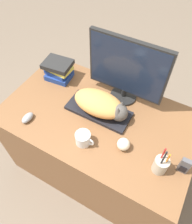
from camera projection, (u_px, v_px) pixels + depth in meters
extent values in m
plane|color=#6B5B4C|center=(75.00, 201.00, 1.81)|extent=(12.00, 12.00, 0.00)
cube|color=brown|center=(98.00, 144.00, 1.73)|extent=(1.29, 0.76, 0.72)
cube|color=black|center=(99.00, 111.00, 1.46)|extent=(0.43, 0.18, 0.02)
ellipsoid|color=#D18C47|center=(99.00, 103.00, 1.40)|extent=(0.34, 0.20, 0.13)
sphere|color=#4C4742|center=(119.00, 113.00, 1.36)|extent=(0.11, 0.11, 0.11)
cone|color=#4C4742|center=(118.00, 110.00, 1.30)|extent=(0.04, 0.04, 0.04)
cone|color=#4C4742|center=(122.00, 104.00, 1.33)|extent=(0.04, 0.04, 0.04)
cylinder|color=black|center=(123.00, 96.00, 1.55)|extent=(0.19, 0.19, 0.02)
cylinder|color=black|center=(124.00, 92.00, 1.52)|extent=(0.04, 0.04, 0.06)
cube|color=black|center=(127.00, 68.00, 1.35)|extent=(0.52, 0.03, 0.40)
cube|color=#192338|center=(127.00, 68.00, 1.34)|extent=(0.49, 0.01, 0.38)
ellipsoid|color=gray|center=(28.00, 118.00, 1.41)|extent=(0.05, 0.09, 0.04)
cylinder|color=silver|center=(83.00, 138.00, 1.29)|extent=(0.09, 0.09, 0.08)
torus|color=silver|center=(90.00, 142.00, 1.28)|extent=(0.06, 0.01, 0.06)
cylinder|color=#B2A893|center=(161.00, 165.00, 1.18)|extent=(0.08, 0.08, 0.11)
cylinder|color=orange|center=(167.00, 161.00, 1.13)|extent=(0.01, 0.01, 0.14)
cylinder|color=#B21E1E|center=(162.00, 156.00, 1.13)|extent=(0.01, 0.01, 0.16)
cylinder|color=black|center=(162.00, 161.00, 1.10)|extent=(0.01, 0.01, 0.18)
sphere|color=beige|center=(123.00, 144.00, 1.27)|extent=(0.08, 0.08, 0.08)
cube|color=#4C4C51|center=(184.00, 166.00, 1.17)|extent=(0.05, 0.03, 0.12)
cube|color=black|center=(183.00, 169.00, 1.18)|extent=(0.04, 0.00, 0.05)
cube|color=navy|center=(59.00, 75.00, 1.66)|extent=(0.20, 0.17, 0.04)
cube|color=navy|center=(59.00, 71.00, 1.64)|extent=(0.18, 0.15, 0.03)
cube|color=#CCC14C|center=(58.00, 68.00, 1.61)|extent=(0.20, 0.13, 0.03)
cube|color=black|center=(57.00, 64.00, 1.59)|extent=(0.22, 0.18, 0.03)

